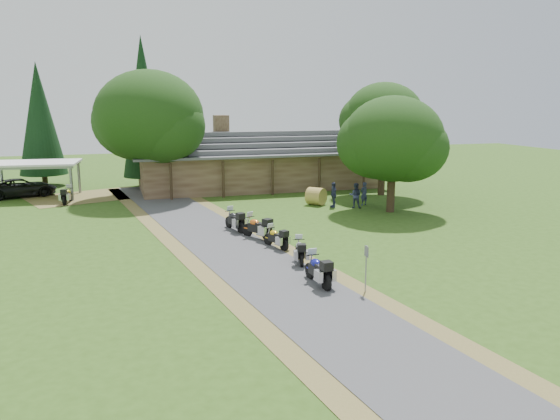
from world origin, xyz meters
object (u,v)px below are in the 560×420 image
object	(u,v)px
lodge	(258,159)
carport	(36,180)
motorcycle_carport_a	(67,195)
motorcycle_row_a	(318,269)
motorcycle_row_c	(276,237)
motorcycle_row_b	(300,250)
car_dark_suv	(21,183)
motorcycle_row_e	(235,219)
hay_bale	(316,196)
motorcycle_row_d	(257,226)

from	to	relation	value
lodge	carport	xyz separation A→B (m)	(-17.90, -0.41, -1.05)
lodge	motorcycle_carport_a	distance (m)	15.98
motorcycle_row_a	carport	bearing A→B (deg)	23.90
lodge	motorcycle_row_c	bearing A→B (deg)	-102.42
motorcycle_row_b	motorcycle_row_c	world-z (taller)	motorcycle_row_b
car_dark_suv	motorcycle_row_a	distance (m)	30.29
lodge	motorcycle_row_e	world-z (taller)	lodge
lodge	hay_bale	xyz separation A→B (m)	(1.80, -9.51, -1.82)
carport	hay_bale	bearing A→B (deg)	-19.06
motorcycle_row_a	motorcycle_row_b	size ratio (longest dim) A/B	1.13
carport	motorcycle_carport_a	distance (m)	4.09
motorcycle_row_b	motorcycle_row_c	xyz separation A→B (m)	(-0.32, 2.79, -0.01)
hay_bale	motorcycle_row_c	bearing A→B (deg)	-120.57
motorcycle_row_d	motorcycle_row_b	bearing A→B (deg)	160.52
motorcycle_row_e	motorcycle_row_b	bearing A→B (deg)	178.38
motorcycle_row_b	carport	bearing A→B (deg)	44.56
motorcycle_row_a	hay_bale	distance (m)	17.57
lodge	motorcycle_row_a	bearing A→B (deg)	-99.64
carport	motorcycle_row_c	xyz separation A→B (m)	(13.49, -19.60, -0.81)
motorcycle_row_d	motorcycle_carport_a	xyz separation A→B (m)	(-10.62, 14.30, -0.05)
motorcycle_row_a	motorcycle_row_d	distance (m)	8.05
car_dark_suv	motorcycle_row_d	bearing A→B (deg)	-159.97
car_dark_suv	motorcycle_row_a	xyz separation A→B (m)	(14.71, -26.47, -0.40)
motorcycle_row_a	hay_bale	size ratio (longest dim) A/B	1.59
motorcycle_row_b	motorcycle_carport_a	size ratio (longest dim) A/B	0.93
motorcycle_row_a	motorcycle_row_d	world-z (taller)	motorcycle_row_d
car_dark_suv	motorcycle_carport_a	world-z (taller)	car_dark_suv
motorcycle_row_c	motorcycle_row_e	bearing A→B (deg)	-4.58
carport	car_dark_suv	xyz separation A→B (m)	(-1.21, 0.93, -0.32)
motorcycle_row_b	car_dark_suv	bearing A→B (deg)	45.68
motorcycle_row_a	motorcycle_carport_a	xyz separation A→B (m)	(-11.05, 22.34, -0.03)
carport	motorcycle_row_d	bearing A→B (deg)	-47.51
car_dark_suv	motorcycle_row_e	world-z (taller)	car_dark_suv
lodge	motorcycle_carport_a	bearing A→B (deg)	-166.88
motorcycle_row_c	lodge	bearing A→B (deg)	-32.29
car_dark_suv	motorcycle_row_c	bearing A→B (deg)	-162.12
motorcycle_row_b	motorcycle_row_c	bearing A→B (deg)	19.52
lodge	motorcycle_row_a	xyz separation A→B (m)	(-4.41, -25.95, -1.76)
motorcycle_carport_a	carport	bearing A→B (deg)	49.20
carport	motorcycle_row_e	xyz separation A→B (m)	(12.30, -15.24, -0.73)
car_dark_suv	motorcycle_row_c	size ratio (longest dim) A/B	3.26
hay_bale	lodge	bearing A→B (deg)	100.70
motorcycle_row_d	motorcycle_carport_a	world-z (taller)	motorcycle_row_d
lodge	motorcycle_row_c	size ratio (longest dim) A/B	12.33
motorcycle_carport_a	motorcycle_row_c	bearing A→B (deg)	-134.16
carport	motorcycle_row_b	bearing A→B (deg)	-52.57
car_dark_suv	motorcycle_row_a	size ratio (longest dim) A/B	2.82
motorcycle_row_b	motorcycle_row_e	distance (m)	7.30
carport	motorcycle_row_c	size ratio (longest dim) A/B	3.73
motorcycle_row_e	motorcycle_carport_a	world-z (taller)	motorcycle_row_e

